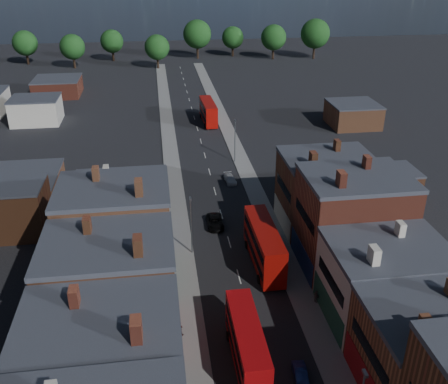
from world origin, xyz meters
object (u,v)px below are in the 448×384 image
object	(u,v)px
car_1	(301,375)
ped_3	(316,297)
bus_1	(264,245)
car_3	(230,179)
bus_0	(247,344)
ped_1	(180,329)
car_2	(215,222)
bus_2	(208,111)

from	to	relation	value
car_1	ped_3	size ratio (longest dim) A/B	2.13
bus_1	car_3	distance (m)	24.98
bus_0	car_1	distance (m)	5.60
bus_0	car_1	xyz separation A→B (m)	(4.58, -2.53, -2.01)
car_1	ped_3	bearing A→B (deg)	70.59
car_1	bus_0	bearing A→B (deg)	155.94
car_1	ped_1	bearing A→B (deg)	150.32
car_3	car_2	bearing A→B (deg)	-112.31
car_3	ped_1	world-z (taller)	ped_1
car_2	bus_2	bearing A→B (deg)	85.79
bus_1	ped_3	xyz separation A→B (m)	(4.20, -8.43, -1.94)
bus_1	car_2	world-z (taller)	bus_1
bus_2	ped_1	world-z (taller)	bus_2
bus_0	ped_1	size ratio (longest dim) A/B	6.85
bus_2	car_2	distance (m)	47.56
bus_2	car_2	world-z (taller)	bus_2
car_1	car_3	xyz separation A→B (m)	(0.04, 43.80, 0.04)
bus_2	car_2	size ratio (longest dim) A/B	2.33
bus_0	ped_3	distance (m)	12.37
car_3	ped_3	bearing A→B (deg)	-87.51
bus_0	ped_1	world-z (taller)	bus_0
bus_0	car_1	world-z (taller)	bus_0
car_3	ped_1	xyz separation A→B (m)	(-10.71, -36.46, 0.34)
ped_1	ped_3	distance (m)	15.72
car_2	car_3	xyz separation A→B (m)	(4.38, 14.53, -0.10)
ped_1	ped_3	world-z (taller)	ped_1
bus_0	car_2	distance (m)	26.81
car_1	car_2	bearing A→B (deg)	103.28
bus_2	bus_1	bearing A→B (deg)	-91.49
ped_3	car_3	bearing A→B (deg)	-15.07
bus_2	ped_3	xyz separation A→B (m)	(4.77, -66.10, -1.75)
bus_2	ped_1	distance (m)	70.09
ped_3	bus_0	bearing A→B (deg)	107.47
bus_2	bus_0	bearing A→B (deg)	-95.57
car_3	ped_1	distance (m)	38.00
ped_1	car_3	bearing A→B (deg)	-96.16
bus_2	car_3	bearing A→B (deg)	-91.91
bus_0	car_1	bearing A→B (deg)	-28.95
bus_1	car_3	bearing A→B (deg)	90.48
bus_2	ped_1	bearing A→B (deg)	-100.79
bus_2	ped_1	xyz separation A→B (m)	(-10.63, -69.26, -1.73)
car_1	ped_1	size ratio (longest dim) A/B	2.07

